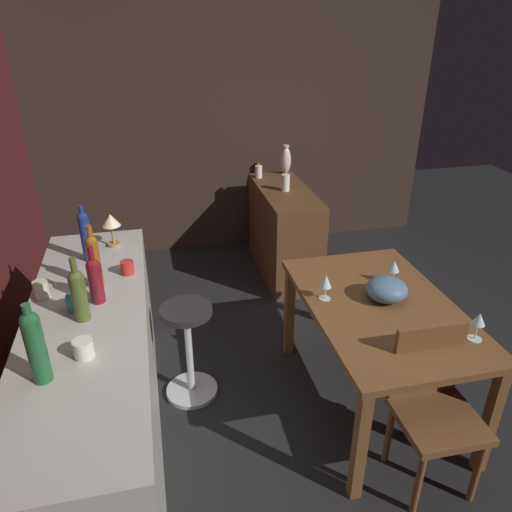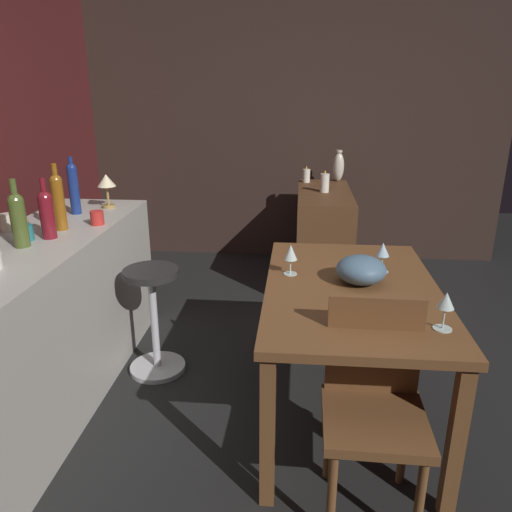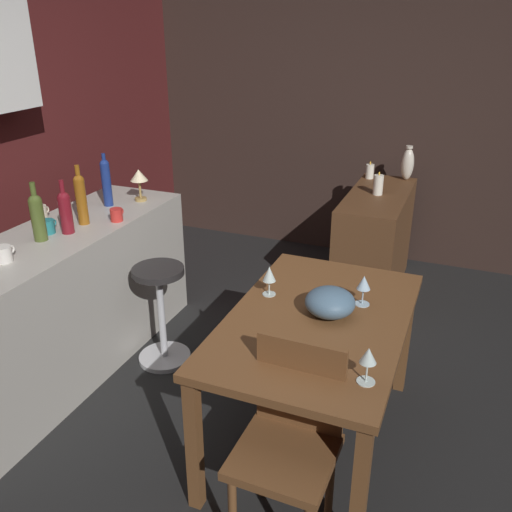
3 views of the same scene
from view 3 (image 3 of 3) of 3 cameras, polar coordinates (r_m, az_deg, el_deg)
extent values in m
plane|color=black|center=(3.20, 1.84, -16.46)|extent=(9.00, 9.00, 0.00)
cube|color=#33231E|center=(5.04, 9.20, 14.74)|extent=(0.10, 4.40, 2.60)
cube|color=brown|center=(2.67, 6.43, -6.74)|extent=(1.32, 0.83, 0.04)
cube|color=brown|center=(2.55, -6.45, -18.92)|extent=(0.06, 0.06, 0.70)
cube|color=brown|center=(3.45, 3.15, -6.11)|extent=(0.06, 0.06, 0.70)
cube|color=brown|center=(2.37, 10.71, -23.24)|extent=(0.06, 0.06, 0.70)
cube|color=brown|center=(3.33, 15.22, -8.27)|extent=(0.06, 0.06, 0.70)
cube|color=#B2ADA3|center=(3.53, -20.15, -5.14)|extent=(2.10, 0.60, 0.90)
cube|color=#56351E|center=(4.44, 12.18, 1.30)|extent=(1.10, 0.44, 0.82)
cube|color=brown|center=(2.37, 2.94, -20.12)|extent=(0.41, 0.41, 0.04)
cube|color=brown|center=(2.35, 4.62, -13.37)|extent=(0.04, 0.38, 0.44)
cylinder|color=brown|center=(2.60, 7.72, -22.26)|extent=(0.04, 0.04, 0.41)
cylinder|color=brown|center=(2.67, 0.67, -20.50)|extent=(0.04, 0.04, 0.41)
cylinder|color=#262323|center=(3.39, -10.16, -1.56)|extent=(0.32, 0.32, 0.04)
cylinder|color=silver|center=(3.54, -9.79, -6.24)|extent=(0.04, 0.04, 0.62)
cylinder|color=silver|center=(3.70, -9.46, -10.33)|extent=(0.34, 0.34, 0.03)
cylinder|color=silver|center=(2.85, 1.37, -3.98)|extent=(0.07, 0.07, 0.00)
cylinder|color=silver|center=(2.83, 1.38, -3.27)|extent=(0.01, 0.01, 0.08)
cone|color=silver|center=(2.80, 1.39, -1.86)|extent=(0.07, 0.07, 0.08)
cylinder|color=silver|center=(2.81, 10.97, -4.91)|extent=(0.07, 0.07, 0.00)
cylinder|color=silver|center=(2.79, 11.04, -4.13)|extent=(0.01, 0.01, 0.08)
cone|color=silver|center=(2.75, 11.16, -2.72)|extent=(0.07, 0.07, 0.07)
cylinder|color=silver|center=(2.26, 11.35, -12.69)|extent=(0.07, 0.07, 0.00)
cylinder|color=silver|center=(2.24, 11.45, -11.73)|extent=(0.01, 0.01, 0.09)
cone|color=silver|center=(2.19, 11.61, -10.09)|extent=(0.07, 0.07, 0.07)
ellipsoid|color=slate|center=(2.66, 7.71, -4.80)|extent=(0.24, 0.24, 0.14)
cylinder|color=navy|center=(3.77, -15.28, 7.13)|extent=(0.06, 0.06, 0.28)
sphere|color=navy|center=(3.74, -15.52, 9.19)|extent=(0.06, 0.06, 0.06)
cylinder|color=navy|center=(3.73, -15.59, 9.86)|extent=(0.03, 0.03, 0.05)
cylinder|color=maroon|center=(3.36, -19.16, 3.99)|extent=(0.07, 0.07, 0.21)
sphere|color=maroon|center=(3.33, -19.41, 5.70)|extent=(0.07, 0.07, 0.07)
cylinder|color=maroon|center=(3.31, -19.55, 6.75)|extent=(0.03, 0.03, 0.08)
cylinder|color=#8C5114|center=(3.47, -17.70, 5.34)|extent=(0.07, 0.07, 0.27)
sphere|color=#8C5114|center=(3.43, -17.98, 7.50)|extent=(0.07, 0.07, 0.07)
cylinder|color=#8C5114|center=(3.42, -18.10, 8.39)|extent=(0.03, 0.03, 0.07)
cylinder|color=#475623|center=(3.30, -21.72, 3.41)|extent=(0.08, 0.08, 0.23)
sphere|color=#475623|center=(3.26, -22.02, 5.29)|extent=(0.08, 0.08, 0.08)
cylinder|color=#475623|center=(3.24, -22.20, 6.39)|extent=(0.03, 0.03, 0.09)
cylinder|color=red|center=(3.49, -14.32, 4.17)|extent=(0.08, 0.08, 0.08)
torus|color=red|center=(3.53, -13.87, 4.49)|extent=(0.05, 0.01, 0.05)
cylinder|color=white|center=(3.11, -24.85, 0.17)|extent=(0.09, 0.09, 0.08)
torus|color=white|center=(3.14, -24.14, 0.63)|extent=(0.05, 0.01, 0.05)
cylinder|color=teal|center=(3.42, -20.93, 2.87)|extent=(0.09, 0.09, 0.08)
torus|color=teal|center=(3.45, -20.33, 3.25)|extent=(0.05, 0.01, 0.05)
cylinder|color=beige|center=(3.64, -21.50, 4.18)|extent=(0.08, 0.08, 0.10)
torus|color=beige|center=(3.68, -20.99, 4.51)|extent=(0.05, 0.01, 0.05)
cylinder|color=#A58447|center=(3.86, -11.90, 5.82)|extent=(0.08, 0.08, 0.02)
cylinder|color=#A58447|center=(3.84, -11.98, 6.82)|extent=(0.02, 0.02, 0.12)
cone|color=beige|center=(3.82, -12.11, 8.24)|extent=(0.12, 0.12, 0.08)
cylinder|color=white|center=(4.26, 12.60, 7.24)|extent=(0.07, 0.07, 0.15)
ellipsoid|color=yellow|center=(4.24, 12.71, 8.37)|extent=(0.01, 0.01, 0.03)
cylinder|color=white|center=(4.69, 11.76, 8.61)|extent=(0.07, 0.07, 0.12)
ellipsoid|color=yellow|center=(4.67, 11.83, 9.45)|extent=(0.01, 0.01, 0.03)
ellipsoid|color=beige|center=(4.70, 15.50, 9.20)|extent=(0.10, 0.10, 0.26)
cylinder|color=beige|center=(4.67, 15.69, 10.87)|extent=(0.06, 0.06, 0.02)
camera|label=1|loc=(1.84, -70.00, 14.94)|focal=34.15mm
camera|label=2|loc=(0.94, -59.78, -15.18)|focal=34.53mm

